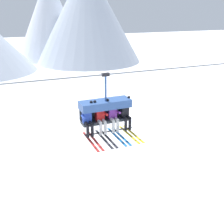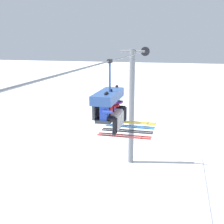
{
  "view_description": "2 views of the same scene",
  "coord_description": "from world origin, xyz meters",
  "px_view_note": "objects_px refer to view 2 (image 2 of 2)",
  "views": [
    {
      "loc": [
        -3.95,
        -10.17,
        9.77
      ],
      "look_at": [
        -0.1,
        -1.0,
        6.1
      ],
      "focal_mm": 45.0,
      "sensor_mm": 36.0,
      "label": 1
    },
    {
      "loc": [
        -9.2,
        -3.1,
        8.15
      ],
      "look_at": [
        -0.52,
        -0.93,
        5.88
      ],
      "focal_mm": 45.0,
      "sensor_mm": 36.0,
      "label": 2
    }
  ],
  "objects_px": {
    "skier_purple": "(116,107)",
    "chairlift_chair": "(108,100)",
    "skier_black": "(119,104)",
    "lift_tower_far": "(132,105)",
    "skier_blue": "(108,114)",
    "skier_red": "(112,110)"
  },
  "relations": [
    {
      "from": "skier_blue",
      "to": "skier_red",
      "type": "distance_m",
      "value": 0.51
    },
    {
      "from": "lift_tower_far",
      "to": "chairlift_chair",
      "type": "relative_size",
      "value": 3.51
    },
    {
      "from": "skier_purple",
      "to": "chairlift_chair",
      "type": "bearing_deg",
      "value": 139.81
    },
    {
      "from": "chairlift_chair",
      "to": "skier_purple",
      "type": "height_order",
      "value": "chairlift_chair"
    },
    {
      "from": "lift_tower_far",
      "to": "skier_black",
      "type": "xyz_separation_m",
      "value": [
        -8.08,
        -0.92,
        1.88
      ]
    },
    {
      "from": "chairlift_chair",
      "to": "skier_blue",
      "type": "xyz_separation_m",
      "value": [
        -0.77,
        -0.21,
        -0.27
      ]
    },
    {
      "from": "lift_tower_far",
      "to": "skier_red",
      "type": "distance_m",
      "value": 9.35
    },
    {
      "from": "skier_black",
      "to": "chairlift_chair",
      "type": "bearing_deg",
      "value": 164.53
    },
    {
      "from": "skier_red",
      "to": "skier_purple",
      "type": "xyz_separation_m",
      "value": [
        0.51,
        0.0,
        0.0
      ]
    },
    {
      "from": "skier_blue",
      "to": "skier_black",
      "type": "height_order",
      "value": "same"
    },
    {
      "from": "lift_tower_far",
      "to": "chairlift_chair",
      "type": "xyz_separation_m",
      "value": [
        -8.85,
        -0.71,
        2.15
      ]
    },
    {
      "from": "skier_red",
      "to": "skier_purple",
      "type": "relative_size",
      "value": 1.0
    },
    {
      "from": "skier_blue",
      "to": "lift_tower_far",
      "type": "bearing_deg",
      "value": 5.47
    },
    {
      "from": "chairlift_chair",
      "to": "skier_blue",
      "type": "height_order",
      "value": "chairlift_chair"
    },
    {
      "from": "skier_blue",
      "to": "skier_red",
      "type": "height_order",
      "value": "same"
    },
    {
      "from": "skier_red",
      "to": "skier_black",
      "type": "height_order",
      "value": "same"
    },
    {
      "from": "lift_tower_far",
      "to": "skier_blue",
      "type": "xyz_separation_m",
      "value": [
        -9.62,
        -0.92,
        1.88
      ]
    },
    {
      "from": "skier_black",
      "to": "skier_purple",
      "type": "bearing_deg",
      "value": 180.0
    },
    {
      "from": "skier_red",
      "to": "lift_tower_far",
      "type": "bearing_deg",
      "value": 5.78
    },
    {
      "from": "chairlift_chair",
      "to": "skier_black",
      "type": "distance_m",
      "value": 0.85
    },
    {
      "from": "skier_purple",
      "to": "skier_black",
      "type": "xyz_separation_m",
      "value": [
        0.52,
        0.0,
        0.0
      ]
    },
    {
      "from": "lift_tower_far",
      "to": "skier_purple",
      "type": "bearing_deg",
      "value": -173.88
    }
  ]
}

